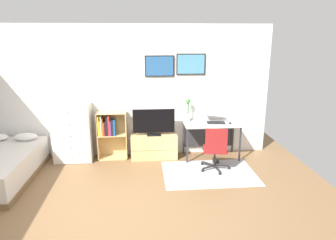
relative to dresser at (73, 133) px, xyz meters
name	(u,v)px	position (x,y,z in m)	size (l,w,h in m)	color
ground_plane	(117,217)	(1.00, -2.15, -0.60)	(7.20, 7.20, 0.00)	brown
wall_back_with_posters	(123,92)	(1.02, 0.27, 0.76)	(6.12, 0.09, 2.70)	white
area_rug	(209,173)	(2.61, -0.85, -0.59)	(1.70, 1.20, 0.01)	#B2B7BC
dresser	(73,133)	(0.00, 0.00, 0.00)	(0.75, 0.46, 1.20)	white
bookshelf	(110,131)	(0.73, 0.06, -0.02)	(0.60, 0.30, 0.99)	tan
tv_stand	(154,146)	(1.63, 0.02, -0.35)	(0.95, 0.41, 0.50)	tan
television	(154,122)	(1.63, -0.01, 0.17)	(0.85, 0.16, 0.55)	black
desk	(211,129)	(2.81, 0.01, 0.00)	(1.13, 0.56, 0.74)	silver
office_chair	(215,148)	(2.74, -0.75, -0.14)	(0.58, 0.58, 0.86)	#232326
laptop	(216,119)	(2.91, 0.00, 0.21)	(0.44, 0.47, 0.17)	#B7B7BC
computer_mouse	(230,123)	(3.17, -0.13, 0.16)	(0.06, 0.10, 0.03)	#262628
bamboo_vase	(188,111)	(2.35, 0.11, 0.38)	(0.09, 0.09, 0.48)	silver
wine_glass	(197,118)	(2.49, -0.11, 0.28)	(0.07, 0.07, 0.18)	silver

